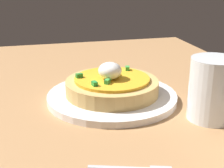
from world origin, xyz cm
name	(u,v)px	position (x,y,z in cm)	size (l,w,h in cm)	color
dining_table	(131,99)	(0.00, 0.00, 1.27)	(100.34, 65.51, 2.54)	#A3764B
plate	(112,97)	(2.60, -4.85, 3.18)	(25.29, 25.29, 1.28)	white
pizza	(112,85)	(2.64, -4.89, 5.61)	(18.01, 18.01, 6.55)	tan
cup_far	(212,93)	(14.92, 9.46, 7.28)	(8.00, 8.00, 10.72)	silver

